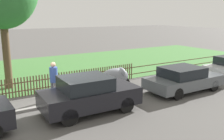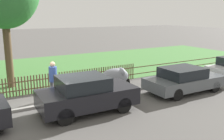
% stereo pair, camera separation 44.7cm
% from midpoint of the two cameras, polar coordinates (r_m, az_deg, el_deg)
% --- Properties ---
extents(ground_plane, '(120.00, 120.00, 0.00)m').
position_cam_midpoint_polar(ground_plane, '(11.37, -12.58, -8.11)').
color(ground_plane, '#565451').
extents(kerb_stone, '(42.13, 0.20, 0.12)m').
position_cam_midpoint_polar(kerb_stone, '(11.44, -12.75, -7.67)').
color(kerb_stone, gray).
rests_on(kerb_stone, ground).
extents(grass_strip, '(42.13, 10.89, 0.01)m').
position_cam_midpoint_polar(grass_strip, '(18.55, -19.61, -0.41)').
color(grass_strip, '#477F3D').
rests_on(grass_strip, ground).
extents(park_fence, '(42.13, 0.05, 0.97)m').
position_cam_midpoint_polar(park_fence, '(13.26, -15.53, -3.05)').
color(park_fence, brown).
rests_on(park_fence, ground).
extents(parked_car_navy_estate, '(4.03, 1.94, 1.52)m').
position_cam_midpoint_polar(parked_car_navy_estate, '(10.31, -4.61, -5.46)').
color(parked_car_navy_estate, black).
rests_on(parked_car_navy_estate, ground).
extents(parked_car_red_compact, '(4.26, 1.88, 1.31)m').
position_cam_midpoint_polar(parked_car_red_compact, '(13.50, 17.10, -2.09)').
color(parked_car_red_compact, '#51565B').
rests_on(parked_car_red_compact, ground).
extents(covered_motorcycle, '(1.90, 0.72, 1.21)m').
position_cam_midpoint_polar(covered_motorcycle, '(13.13, 1.68, -1.66)').
color(covered_motorcycle, black).
rests_on(covered_motorcycle, ground).
extents(pedestrian_near_fence, '(0.49, 0.49, 1.84)m').
position_cam_midpoint_polar(pedestrian_near_fence, '(11.90, -12.26, -1.91)').
color(pedestrian_near_fence, slate).
rests_on(pedestrian_near_fence, ground).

